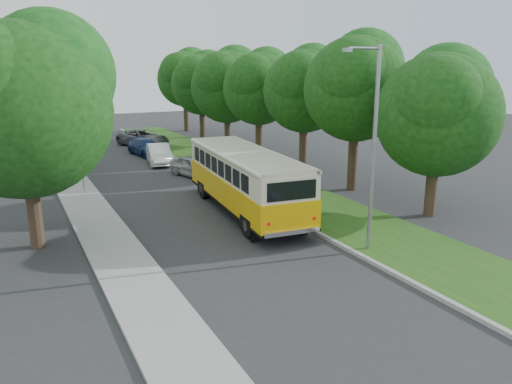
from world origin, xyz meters
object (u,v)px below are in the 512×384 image
vintage_bus (245,182)px  car_blue (146,147)px  car_grey (143,138)px  lamppost_near (372,144)px  lamppost_far (66,117)px  car_white (159,154)px  car_silver (194,166)px

vintage_bus → car_blue: (-0.17, 18.44, -0.95)m
car_grey → lamppost_near: bearing=-109.1°
lamppost_far → car_grey: 14.38m
car_blue → car_grey: (0.95, 4.69, 0.11)m
car_white → car_grey: car_grey is taller
lamppost_far → car_grey: lamppost_far is taller
car_blue → car_white: bearing=-100.2°
lamppost_far → vintage_bus: lamppost_far is taller
car_silver → car_blue: size_ratio=0.89×
lamppost_near → lamppost_far: lamppost_near is taller
lamppost_far → car_blue: (6.75, 6.99, -3.46)m
lamppost_near → car_white: (-2.25, 21.44, -3.63)m
vintage_bus → car_silver: (0.60, 9.10, -0.92)m
lamppost_near → vintage_bus: 7.82m
vintage_bus → car_blue: vintage_bus is taller
lamppost_far → car_silver: bearing=-17.4°
lamppost_far → car_silver: 8.59m
car_silver → car_grey: 14.03m
car_silver → car_grey: bearing=73.5°
vintage_bus → car_grey: size_ratio=1.95×
car_silver → car_grey: (0.18, 14.03, 0.08)m
car_blue → car_silver: bearing=-94.2°
lamppost_far → car_white: lamppost_far is taller
vintage_bus → lamppost_far: bearing=126.3°
car_silver → car_blue: car_silver is taller
lamppost_near → vintage_bus: bearing=105.8°
vintage_bus → lamppost_near: bearing=-69.1°
car_silver → car_white: bearing=83.5°
car_white → lamppost_far: bearing=-146.6°
lamppost_far → car_white: size_ratio=1.68×
lamppost_near → car_white: bearing=96.0°
car_blue → car_grey: 4.78m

